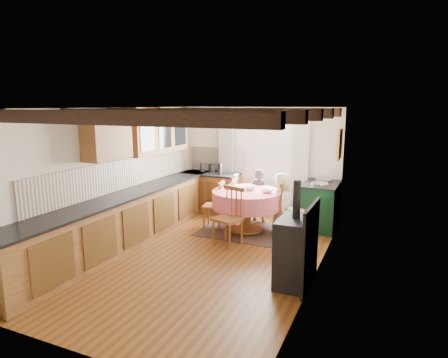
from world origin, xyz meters
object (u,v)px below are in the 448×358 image
at_px(chair_left, 213,204).
at_px(aga_range, 320,205).
at_px(cast_iron_stove, 296,233).
at_px(chair_near, 228,217).
at_px(dining_table, 247,211).
at_px(child_right, 282,203).
at_px(chair_right, 293,209).
at_px(cup, 233,185).
at_px(child_far, 259,195).

relative_size(chair_left, aga_range, 0.93).
bearing_deg(cast_iron_stove, chair_near, 145.48).
height_order(dining_table, child_right, child_right).
distance_m(chair_right, cup, 1.31).
bearing_deg(dining_table, cup, 153.21).
distance_m(chair_left, aga_range, 2.14).
bearing_deg(cast_iron_stove, aga_range, 92.41).
relative_size(child_right, cup, 12.07).
distance_m(chair_left, child_right, 1.39).
bearing_deg(chair_near, chair_left, 144.16).
xyz_separation_m(dining_table, chair_right, (0.89, 0.07, 0.12)).
bearing_deg(cup, dining_table, -26.79).
bearing_deg(child_far, child_right, 143.85).
height_order(chair_near, chair_right, chair_right).
relative_size(chair_left, child_right, 0.80).
bearing_deg(dining_table, child_right, 13.13).
relative_size(dining_table, child_far, 1.18).
xyz_separation_m(chair_left, cup, (0.34, 0.20, 0.38)).
bearing_deg(chair_near, cup, 123.17).
distance_m(chair_near, cast_iron_stove, 1.75).
distance_m(dining_table, child_far, 0.73).
xyz_separation_m(chair_right, aga_range, (0.39, 0.72, -0.05)).
bearing_deg(chair_right, chair_near, 131.20).
height_order(chair_right, child_far, child_far).
xyz_separation_m(chair_right, cup, (-1.26, 0.12, 0.34)).
xyz_separation_m(chair_right, child_right, (-0.23, 0.09, 0.07)).
relative_size(dining_table, chair_left, 1.42).
distance_m(chair_near, child_right, 1.23).
xyz_separation_m(chair_near, child_right, (0.70, 1.00, 0.07)).
height_order(chair_right, cup, chair_right).
bearing_deg(chair_right, aga_range, -31.96).
bearing_deg(chair_near, chair_right, 60.15).
height_order(dining_table, chair_near, chair_near).
distance_m(chair_left, chair_right, 1.60).
bearing_deg(child_far, cup, 58.25).
height_order(chair_left, cast_iron_stove, cast_iron_stove).
bearing_deg(child_far, chair_left, 49.57).
xyz_separation_m(chair_right, child_far, (-0.88, 0.64, 0.05)).
height_order(dining_table, chair_right, chair_right).
relative_size(chair_left, cast_iron_stove, 0.65).
xyz_separation_m(cast_iron_stove, cup, (-1.76, 2.02, 0.13)).
xyz_separation_m(chair_near, child_far, (0.05, 1.56, 0.05)).
bearing_deg(cast_iron_stove, chair_left, 139.08).
bearing_deg(aga_range, chair_near, -128.86).
bearing_deg(cup, chair_right, -5.43).
relative_size(cast_iron_stove, child_far, 1.28).
xyz_separation_m(aga_range, cast_iron_stove, (0.11, -2.62, 0.26)).
relative_size(dining_table, child_right, 1.13).
distance_m(dining_table, cast_iron_stove, 2.32).
bearing_deg(cup, cast_iron_stove, -48.95).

